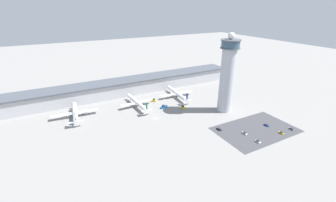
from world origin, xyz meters
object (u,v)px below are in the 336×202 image
at_px(car_grey_coupe, 258,141).
at_px(car_white_wagon, 292,129).
at_px(control_tower, 227,74).
at_px(service_truck_catering, 183,107).
at_px(car_maroon_suv, 266,125).
at_px(service_truck_baggage, 164,107).
at_px(car_yellow_taxi, 219,129).
at_px(service_truck_fuel, 154,100).
at_px(car_red_hatchback, 245,133).
at_px(car_green_van, 281,133).
at_px(airplane_gate_alpha, 75,113).
at_px(airplane_gate_charlie, 177,94).
at_px(airplane_gate_bravo, 137,103).

bearing_deg(car_grey_coupe, car_white_wagon, 0.15).
xyz_separation_m(control_tower, service_truck_catering, (-31.33, 21.56, -34.05)).
bearing_deg(car_grey_coupe, car_maroon_suv, 28.80).
height_order(service_truck_baggage, car_grey_coupe, service_truck_baggage).
bearing_deg(service_truck_baggage, car_yellow_taxi, -70.92).
relative_size(service_truck_baggage, car_grey_coupe, 1.93).
height_order(service_truck_fuel, car_grey_coupe, service_truck_fuel).
distance_m(car_red_hatchback, car_white_wagon, 39.71).
bearing_deg(car_maroon_suv, control_tower, 106.09).
bearing_deg(car_maroon_suv, service_truck_baggage, 129.57).
bearing_deg(car_green_van, car_grey_coupe, -179.89).
xyz_separation_m(car_white_wagon, car_grey_coupe, (-37.61, -0.10, 0.09)).
distance_m(airplane_gate_alpha, airplane_gate_charlie, 102.33).
xyz_separation_m(airplane_gate_alpha, airplane_gate_bravo, (55.82, -4.95, 0.08)).
height_order(car_red_hatchback, car_maroon_suv, car_red_hatchback).
bearing_deg(car_grey_coupe, control_tower, 75.54).
bearing_deg(service_truck_baggage, service_truck_fuel, 96.99).
bearing_deg(service_truck_fuel, service_truck_baggage, -83.01).
relative_size(airplane_gate_bravo, service_truck_baggage, 5.65).
xyz_separation_m(airplane_gate_bravo, car_grey_coupe, (55.10, -98.30, -3.84)).
relative_size(airplane_gate_alpha, airplane_gate_charlie, 0.89).
bearing_deg(airplane_gate_charlie, car_maroon_suv, -69.05).
xyz_separation_m(airplane_gate_alpha, car_maroon_suv, (135.95, -89.49, -3.81)).
bearing_deg(airplane_gate_bravo, car_maroon_suv, -46.53).
relative_size(service_truck_fuel, car_white_wagon, 1.29).
bearing_deg(car_yellow_taxi, car_maroon_suv, -18.92).
relative_size(airplane_gate_alpha, airplane_gate_bravo, 0.90).
bearing_deg(airplane_gate_alpha, car_yellow_taxi, -38.05).
xyz_separation_m(airplane_gate_charlie, car_red_hatchback, (8.62, -88.69, -3.61)).
relative_size(car_white_wagon, car_yellow_taxi, 0.99).
height_order(service_truck_fuel, service_truck_baggage, service_truck_baggage).
relative_size(airplane_gate_charlie, car_red_hatchback, 10.72).
height_order(service_truck_fuel, car_red_hatchback, service_truck_fuel).
distance_m(airplane_gate_alpha, car_white_wagon, 180.87).
bearing_deg(car_green_van, car_maroon_suv, 91.17).
bearing_deg(car_grey_coupe, car_red_hatchback, 89.95).
xyz_separation_m(car_grey_coupe, car_maroon_suv, (25.03, 13.76, -0.06)).
xyz_separation_m(control_tower, airplane_gate_alpha, (-124.61, 50.17, -30.60)).
distance_m(airplane_gate_alpha, service_truck_baggage, 79.97).
bearing_deg(car_white_wagon, service_truck_baggage, 130.09).
relative_size(airplane_gate_bravo, car_grey_coupe, 10.93).
xyz_separation_m(airplane_gate_bravo, airplane_gate_charlie, (46.49, 3.30, -0.25)).
bearing_deg(control_tower, service_truck_baggage, 146.37).
xyz_separation_m(airplane_gate_bravo, car_yellow_taxi, (41.65, -71.35, -3.90)).
xyz_separation_m(car_green_van, car_grey_coupe, (-25.31, -0.05, 0.05)).
distance_m(airplane_gate_alpha, airplane_gate_bravo, 56.04).
distance_m(control_tower, car_green_van, 64.27).
xyz_separation_m(service_truck_catering, car_green_van, (42.95, -74.59, -0.36)).
bearing_deg(airplane_gate_charlie, control_tower, -65.32).
bearing_deg(service_truck_catering, car_red_hatchback, -74.04).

